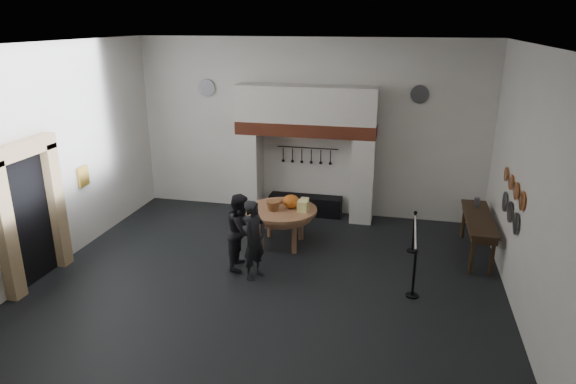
% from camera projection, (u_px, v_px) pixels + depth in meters
% --- Properties ---
extents(floor, '(9.00, 8.00, 0.02)m').
position_uv_depth(floor, '(269.00, 280.00, 10.17)').
color(floor, black).
rests_on(floor, ground).
extents(ceiling, '(9.00, 8.00, 0.02)m').
position_uv_depth(ceiling, '(266.00, 44.00, 8.73)').
color(ceiling, silver).
rests_on(ceiling, wall_back).
extents(wall_back, '(9.00, 0.02, 4.50)m').
position_uv_depth(wall_back, '(308.00, 128.00, 13.14)').
color(wall_back, silver).
rests_on(wall_back, floor).
extents(wall_front, '(9.00, 0.02, 4.50)m').
position_uv_depth(wall_front, '(174.00, 268.00, 5.76)').
color(wall_front, silver).
rests_on(wall_front, floor).
extents(wall_left, '(0.02, 8.00, 4.50)m').
position_uv_depth(wall_left, '(54.00, 157.00, 10.41)').
color(wall_left, silver).
rests_on(wall_left, floor).
extents(wall_right, '(0.02, 8.00, 4.50)m').
position_uv_depth(wall_right, '(530.00, 188.00, 8.49)').
color(wall_right, silver).
rests_on(wall_right, floor).
extents(chimney_pier_left, '(0.55, 0.70, 2.15)m').
position_uv_depth(chimney_pier_left, '(250.00, 172.00, 13.51)').
color(chimney_pier_left, silver).
rests_on(chimney_pier_left, floor).
extents(chimney_pier_right, '(0.55, 0.70, 2.15)m').
position_uv_depth(chimney_pier_right, '(363.00, 180.00, 12.88)').
color(chimney_pier_right, silver).
rests_on(chimney_pier_right, floor).
extents(hearth_brick_band, '(3.50, 0.72, 0.32)m').
position_uv_depth(hearth_brick_band, '(306.00, 129.00, 12.80)').
color(hearth_brick_band, '#9E442B').
rests_on(hearth_brick_band, chimney_pier_left).
extents(chimney_hood, '(3.50, 0.70, 0.90)m').
position_uv_depth(chimney_hood, '(306.00, 104.00, 12.60)').
color(chimney_hood, silver).
rests_on(chimney_hood, hearth_brick_band).
extents(iron_range, '(1.90, 0.45, 0.50)m').
position_uv_depth(iron_range, '(305.00, 205.00, 13.52)').
color(iron_range, black).
rests_on(iron_range, floor).
extents(utensil_rail, '(1.60, 0.02, 0.02)m').
position_uv_depth(utensil_rail, '(308.00, 148.00, 13.23)').
color(utensil_rail, black).
rests_on(utensil_rail, wall_back).
extents(door_recess, '(0.04, 1.10, 2.50)m').
position_uv_depth(door_recess, '(29.00, 220.00, 9.80)').
color(door_recess, black).
rests_on(door_recess, floor).
extents(door_jamb_near, '(0.22, 0.30, 2.60)m').
position_uv_depth(door_jamb_near, '(6.00, 233.00, 9.12)').
color(door_jamb_near, tan).
rests_on(door_jamb_near, floor).
extents(door_jamb_far, '(0.22, 0.30, 2.60)m').
position_uv_depth(door_jamb_far, '(56.00, 206.00, 10.41)').
color(door_jamb_far, tan).
rests_on(door_jamb_far, floor).
extents(door_lintel, '(0.22, 1.70, 0.30)m').
position_uv_depth(door_lintel, '(21.00, 149.00, 9.33)').
color(door_lintel, tan).
rests_on(door_lintel, door_jamb_near).
extents(wall_plaque, '(0.05, 0.34, 0.44)m').
position_uv_depth(wall_plaque, '(83.00, 176.00, 11.34)').
color(wall_plaque, gold).
rests_on(wall_plaque, wall_left).
extents(work_table, '(1.92, 1.92, 0.07)m').
position_uv_depth(work_table, '(281.00, 210.00, 11.49)').
color(work_table, '#B07553').
rests_on(work_table, floor).
extents(pumpkin, '(0.36, 0.36, 0.31)m').
position_uv_depth(pumpkin, '(291.00, 201.00, 11.48)').
color(pumpkin, orange).
rests_on(pumpkin, work_table).
extents(cheese_block_big, '(0.22, 0.22, 0.24)m').
position_uv_depth(cheese_block_big, '(303.00, 206.00, 11.29)').
color(cheese_block_big, '#FFFD98').
rests_on(cheese_block_big, work_table).
extents(cheese_block_small, '(0.18, 0.18, 0.20)m').
position_uv_depth(cheese_block_small, '(305.00, 202.00, 11.58)').
color(cheese_block_small, '#F1D790').
rests_on(cheese_block_small, work_table).
extents(wicker_basket, '(0.38, 0.38, 0.22)m').
position_uv_depth(wicker_basket, '(273.00, 206.00, 11.34)').
color(wicker_basket, brown).
rests_on(wicker_basket, work_table).
extents(bread_loaf, '(0.31, 0.18, 0.13)m').
position_uv_depth(bread_loaf, '(281.00, 200.00, 11.80)').
color(bread_loaf, '#996736').
rests_on(bread_loaf, work_table).
extents(visitor_near, '(0.57, 0.69, 1.61)m').
position_uv_depth(visitor_near, '(254.00, 240.00, 10.02)').
color(visitor_near, black).
rests_on(visitor_near, floor).
extents(visitor_far, '(0.63, 0.79, 1.58)m').
position_uv_depth(visitor_far, '(241.00, 231.00, 10.48)').
color(visitor_far, black).
rests_on(visitor_far, floor).
extents(side_table, '(0.55, 2.20, 0.06)m').
position_uv_depth(side_table, '(479.00, 218.00, 10.95)').
color(side_table, '#341F13').
rests_on(side_table, floor).
extents(pewter_jug, '(0.12, 0.12, 0.22)m').
position_uv_depth(pewter_jug, '(477.00, 203.00, 11.46)').
color(pewter_jug, '#4F4F54').
rests_on(pewter_jug, side_table).
extents(copper_pan_a, '(0.03, 0.34, 0.34)m').
position_uv_depth(copper_pan_a, '(522.00, 201.00, 8.78)').
color(copper_pan_a, '#C6662D').
rests_on(copper_pan_a, wall_right).
extents(copper_pan_b, '(0.03, 0.32, 0.32)m').
position_uv_depth(copper_pan_b, '(516.00, 191.00, 9.28)').
color(copper_pan_b, '#C6662D').
rests_on(copper_pan_b, wall_right).
extents(copper_pan_c, '(0.03, 0.30, 0.30)m').
position_uv_depth(copper_pan_c, '(511.00, 182.00, 9.79)').
color(copper_pan_c, '#C6662D').
rests_on(copper_pan_c, wall_right).
extents(copper_pan_d, '(0.03, 0.28, 0.28)m').
position_uv_depth(copper_pan_d, '(506.00, 174.00, 10.30)').
color(copper_pan_d, '#C6662D').
rests_on(copper_pan_d, wall_right).
extents(pewter_plate_left, '(0.03, 0.40, 0.40)m').
position_uv_depth(pewter_plate_left, '(516.00, 224.00, 9.12)').
color(pewter_plate_left, '#4C4C51').
rests_on(pewter_plate_left, wall_right).
extents(pewter_plate_mid, '(0.03, 0.40, 0.40)m').
position_uv_depth(pewter_plate_mid, '(510.00, 212.00, 9.68)').
color(pewter_plate_mid, '#4C4C51').
rests_on(pewter_plate_mid, wall_right).
extents(pewter_plate_right, '(0.03, 0.40, 0.40)m').
position_uv_depth(pewter_plate_right, '(505.00, 201.00, 10.23)').
color(pewter_plate_right, '#4C4C51').
rests_on(pewter_plate_right, wall_right).
extents(pewter_plate_back_left, '(0.44, 0.03, 0.44)m').
position_uv_depth(pewter_plate_back_left, '(207.00, 88.00, 13.38)').
color(pewter_plate_back_left, '#4C4C51').
rests_on(pewter_plate_back_left, wall_back).
extents(pewter_plate_back_right, '(0.44, 0.03, 0.44)m').
position_uv_depth(pewter_plate_back_right, '(420.00, 94.00, 12.22)').
color(pewter_plate_back_right, '#4C4C51').
rests_on(pewter_plate_back_right, wall_back).
extents(barrier_post_near, '(0.05, 0.05, 0.90)m').
position_uv_depth(barrier_post_near, '(414.00, 275.00, 9.42)').
color(barrier_post_near, black).
rests_on(barrier_post_near, floor).
extents(barrier_post_far, '(0.05, 0.05, 0.90)m').
position_uv_depth(barrier_post_far, '(414.00, 233.00, 11.26)').
color(barrier_post_far, black).
rests_on(barrier_post_far, floor).
extents(barrier_rope, '(0.04, 2.00, 0.04)m').
position_uv_depth(barrier_rope, '(415.00, 233.00, 10.21)').
color(barrier_rope, white).
rests_on(barrier_rope, barrier_post_near).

